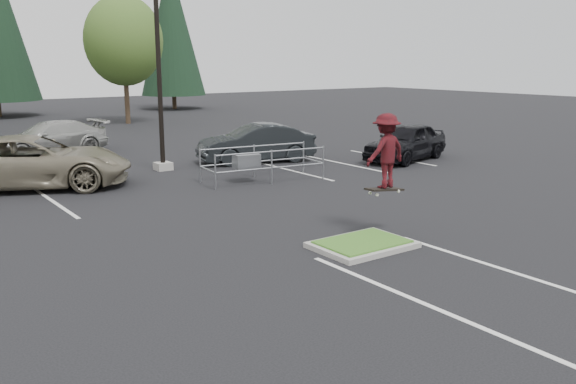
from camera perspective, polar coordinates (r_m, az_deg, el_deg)
ground at (r=14.15m, az=6.96°, el=-5.18°), size 120.00×120.00×0.00m
grass_median at (r=14.12m, az=6.97°, el=-4.87°), size 2.20×1.60×0.16m
stall_lines at (r=18.23m, az=-9.17°, el=-1.25°), size 22.62×17.60×0.01m
light_pole at (r=23.94m, az=-12.07°, el=12.83°), size 0.70×0.60×10.12m
decid_c at (r=42.54m, az=-15.14°, el=13.27°), size 5.12×5.12×8.38m
conif_c at (r=54.63m, az=-10.85°, el=14.84°), size 5.50×5.50×12.50m
cart_corral at (r=21.42m, az=-3.54°, el=2.93°), size 4.37×2.06×1.19m
skateboarder at (r=14.89m, az=9.14°, el=3.78°), size 1.20×0.72×1.95m
car_l_tan at (r=22.15m, az=-23.02°, el=2.62°), size 6.97×5.30×1.76m
car_r_charc at (r=25.63m, az=-3.00°, el=4.59°), size 5.09×2.81×1.59m
car_r_black at (r=26.58m, az=11.03°, el=4.66°), size 5.00×3.04×1.59m
car_far_silver at (r=29.73m, az=-21.32°, el=4.74°), size 5.36×2.72×1.49m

